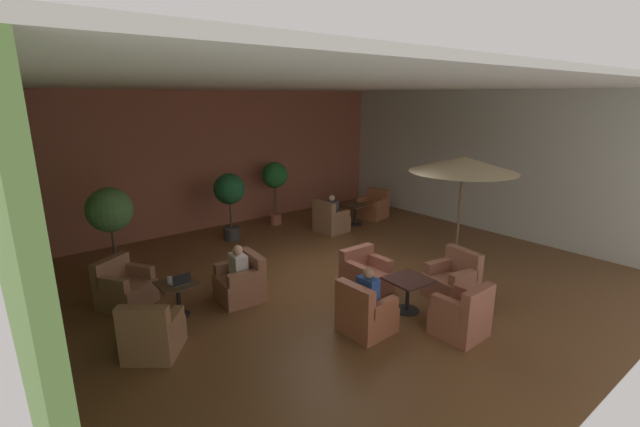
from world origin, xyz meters
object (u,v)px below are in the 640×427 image
at_px(armchair_front_right_north, 330,220).
at_px(patron_blue_shirt, 238,264).
at_px(armchair_front_left_east, 124,289).
at_px(iced_drink_cup, 170,280).
at_px(armchair_mid_center_north, 365,314).
at_px(armchair_front_left_south, 153,335).
at_px(cafe_table_front_left, 178,291).
at_px(cafe_table_mid_center, 408,287).
at_px(patio_umbrella_tall_red, 463,165).
at_px(potted_tree_mid_left, 230,194).
at_px(potted_tree_mid_right, 275,179).
at_px(armchair_mid_center_south, 453,281).
at_px(potted_tree_left_corner, 110,217).
at_px(open_laptop, 180,281).
at_px(armchair_mid_center_east, 462,316).
at_px(patron_with_friend, 332,207).
at_px(armchair_front_left_north, 241,283).
at_px(patron_by_window, 368,290).
at_px(armchair_mid_center_west, 365,275).
at_px(armchair_front_right_east, 373,207).
at_px(cafe_table_front_right, 355,210).

relative_size(armchair_front_right_north, patron_blue_shirt, 1.47).
xyz_separation_m(armchair_front_left_east, iced_drink_cup, (0.52, -0.90, 0.34)).
bearing_deg(armchair_mid_center_north, armchair_front_left_south, 152.30).
bearing_deg(armchair_front_right_north, cafe_table_front_left, -158.24).
xyz_separation_m(cafe_table_mid_center, patio_umbrella_tall_red, (2.53, 0.74, 1.81)).
bearing_deg(potted_tree_mid_left, cafe_table_front_left, -130.17).
bearing_deg(potted_tree_mid_right, armchair_mid_center_south, -91.08).
height_order(potted_tree_left_corner, patron_blue_shirt, potted_tree_left_corner).
distance_m(potted_tree_mid_left, open_laptop, 4.23).
relative_size(armchair_front_left_south, armchair_mid_center_east, 1.18).
distance_m(armchair_mid_center_east, patio_umbrella_tall_red, 3.65).
height_order(cafe_table_front_left, iced_drink_cup, iced_drink_cup).
xyz_separation_m(armchair_mid_center_north, patron_with_friend, (3.09, 4.45, 0.38)).
xyz_separation_m(armchair_front_left_north, cafe_table_mid_center, (2.04, -2.24, 0.12)).
bearing_deg(patron_by_window, armchair_mid_center_west, 46.52).
distance_m(armchair_front_right_east, open_laptop, 7.53).
bearing_deg(potted_tree_left_corner, patron_by_window, -60.06).
distance_m(armchair_front_left_east, armchair_front_right_east, 7.88).
relative_size(armchair_front_left_east, armchair_mid_center_west, 1.30).
relative_size(armchair_front_right_east, cafe_table_mid_center, 1.28).
relative_size(potted_tree_mid_right, patron_by_window, 2.75).
bearing_deg(armchair_mid_center_south, cafe_table_front_left, 149.28).
height_order(cafe_table_front_left, armchair_front_left_north, armchair_front_left_north).
distance_m(armchair_mid_center_east, potted_tree_mid_right, 7.24).
xyz_separation_m(armchair_mid_center_east, potted_tree_mid_left, (-0.53, 6.59, 0.90)).
bearing_deg(cafe_table_front_left, patio_umbrella_tall_red, -15.70).
bearing_deg(cafe_table_front_left, armchair_mid_center_north, -48.69).
height_order(armchair_mid_center_south, patron_with_friend, patron_with_friend).
bearing_deg(armchair_front_left_north, cafe_table_mid_center, -47.70).
relative_size(potted_tree_mid_left, potted_tree_mid_right, 0.96).
bearing_deg(armchair_front_right_east, patron_by_window, -136.54).
bearing_deg(armchair_front_right_east, cafe_table_front_left, -161.83).
xyz_separation_m(armchair_front_right_east, cafe_table_mid_center, (-3.96, -4.70, 0.13)).
bearing_deg(armchair_front_left_north, armchair_front_right_north, 28.42).
bearing_deg(armchair_mid_center_west, patron_by_window, -133.48).
height_order(armchair_front_left_east, armchair_front_left_south, armchair_front_left_south).
relative_size(armchair_front_left_north, potted_tree_left_corner, 0.44).
bearing_deg(patron_with_friend, armchair_mid_center_east, -109.92).
distance_m(patio_umbrella_tall_red, patron_blue_shirt, 5.08).
bearing_deg(armchair_mid_center_south, armchair_front_left_east, 144.17).
relative_size(potted_tree_mid_left, iced_drink_cup, 16.06).
height_order(armchair_mid_center_east, patron_blue_shirt, patron_blue_shirt).
xyz_separation_m(cafe_table_front_right, armchair_mid_center_west, (-2.95, -3.40, -0.14)).
bearing_deg(patron_with_friend, armchair_front_right_east, 8.43).
distance_m(armchair_front_right_north, potted_tree_left_corner, 5.68).
bearing_deg(cafe_table_front_left, armchair_front_right_east, 18.17).
bearing_deg(patio_umbrella_tall_red, open_laptop, 165.10).
bearing_deg(cafe_table_mid_center, armchair_front_left_south, 159.75).
xyz_separation_m(patron_by_window, open_laptop, (-2.12, 2.30, -0.06)).
xyz_separation_m(cafe_table_front_left, armchair_mid_center_east, (3.20, -3.43, -0.12)).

